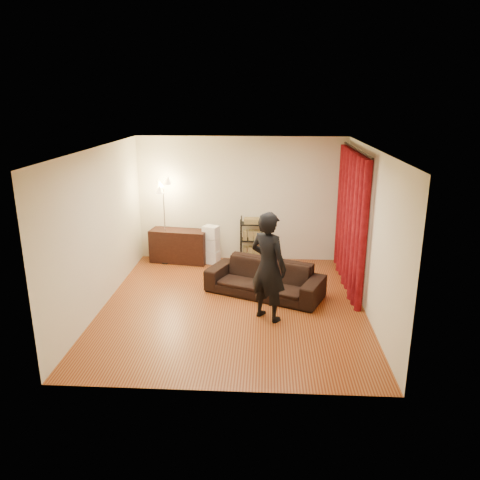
# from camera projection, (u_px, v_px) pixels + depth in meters

# --- Properties ---
(floor) EXTENTS (5.00, 5.00, 0.00)m
(floor) POSITION_uv_depth(u_px,v_px,m) (233.00, 305.00, 8.16)
(floor) COLOR brown
(floor) RESTS_ON ground
(ceiling) EXTENTS (5.00, 5.00, 0.00)m
(ceiling) POSITION_uv_depth(u_px,v_px,m) (233.00, 149.00, 7.37)
(ceiling) COLOR white
(ceiling) RESTS_ON ground
(wall_back) EXTENTS (5.00, 0.00, 5.00)m
(wall_back) POSITION_uv_depth(u_px,v_px,m) (241.00, 199.00, 10.15)
(wall_back) COLOR beige
(wall_back) RESTS_ON ground
(wall_front) EXTENTS (5.00, 0.00, 5.00)m
(wall_front) POSITION_uv_depth(u_px,v_px,m) (217.00, 290.00, 5.38)
(wall_front) COLOR beige
(wall_front) RESTS_ON ground
(wall_left) EXTENTS (0.00, 5.00, 5.00)m
(wall_left) POSITION_uv_depth(u_px,v_px,m) (100.00, 229.00, 7.89)
(wall_left) COLOR beige
(wall_left) RESTS_ON ground
(wall_right) EXTENTS (0.00, 5.00, 5.00)m
(wall_right) POSITION_uv_depth(u_px,v_px,m) (370.00, 233.00, 7.64)
(wall_right) COLOR beige
(wall_right) RESTS_ON ground
(curtain_rod) EXTENTS (0.04, 2.65, 0.04)m
(curtain_rod) POSITION_uv_depth(u_px,v_px,m) (357.00, 149.00, 8.36)
(curtain_rod) COLOR black
(curtain_rod) RESTS_ON wall_right
(curtain) EXTENTS (0.22, 2.65, 2.55)m
(curtain) POSITION_uv_depth(u_px,v_px,m) (351.00, 220.00, 8.74)
(curtain) COLOR maroon
(curtain) RESTS_ON ground
(sofa) EXTENTS (2.26, 1.59, 0.62)m
(sofa) POSITION_uv_depth(u_px,v_px,m) (265.00, 279.00, 8.52)
(sofa) COLOR black
(sofa) RESTS_ON ground
(person) EXTENTS (0.78, 0.74, 1.80)m
(person) POSITION_uv_depth(u_px,v_px,m) (268.00, 267.00, 7.42)
(person) COLOR black
(person) RESTS_ON ground
(media_cabinet) EXTENTS (1.29, 0.64, 0.72)m
(media_cabinet) POSITION_uv_depth(u_px,v_px,m) (179.00, 246.00, 10.23)
(media_cabinet) COLOR black
(media_cabinet) RESTS_ON ground
(storage_boxes) EXTENTS (0.41, 0.37, 0.84)m
(storage_boxes) POSITION_uv_depth(u_px,v_px,m) (211.00, 245.00, 10.13)
(storage_boxes) COLOR silver
(storage_boxes) RESTS_ON ground
(wire_shelf) EXTENTS (0.52, 0.41, 1.01)m
(wire_shelf) POSITION_uv_depth(u_px,v_px,m) (251.00, 240.00, 10.17)
(wire_shelf) COLOR black
(wire_shelf) RESTS_ON ground
(floor_lamp) EXTENTS (0.42, 0.42, 1.83)m
(floor_lamp) POSITION_uv_depth(u_px,v_px,m) (165.00, 222.00, 10.01)
(floor_lamp) COLOR silver
(floor_lamp) RESTS_ON ground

